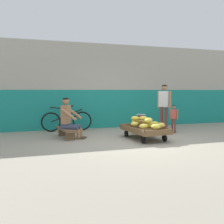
% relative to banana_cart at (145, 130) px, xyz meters
% --- Properties ---
extents(ground_plane, '(80.00, 80.00, 0.00)m').
position_rel_banana_cart_xyz_m(ground_plane, '(-0.35, -0.49, -0.24)').
color(ground_plane, gray).
extents(back_wall, '(16.00, 0.30, 2.99)m').
position_rel_banana_cart_xyz_m(back_wall, '(-0.35, 2.59, 1.25)').
color(back_wall, '#19847A').
rests_on(back_wall, ground).
extents(banana_cart, '(0.95, 1.50, 0.36)m').
position_rel_banana_cart_xyz_m(banana_cart, '(0.00, 0.00, 0.00)').
color(banana_cart, brown).
rests_on(banana_cart, ground).
extents(banana_pile, '(0.85, 1.42, 0.26)m').
position_rel_banana_cart_xyz_m(banana_pile, '(0.03, 0.01, 0.22)').
color(banana_pile, yellow).
rests_on(banana_pile, banana_cart).
extents(low_bench, '(0.46, 1.13, 0.27)m').
position_rel_banana_cart_xyz_m(low_bench, '(-2.03, 0.85, -0.04)').
color(low_bench, brown).
rests_on(low_bench, ground).
extents(vendor_seated, '(0.74, 0.66, 1.14)m').
position_rel_banana_cart_xyz_m(vendor_seated, '(-1.96, 0.81, 0.33)').
color(vendor_seated, '#9E704C').
rests_on(vendor_seated, ground).
extents(plastic_crate, '(0.36, 0.28, 0.30)m').
position_rel_banana_cart_xyz_m(plastic_crate, '(0.34, 1.00, -0.09)').
color(plastic_crate, gold).
rests_on(plastic_crate, ground).
extents(weighing_scale, '(0.30, 0.30, 0.29)m').
position_rel_banana_cart_xyz_m(weighing_scale, '(0.34, 1.00, 0.21)').
color(weighing_scale, '#28282D').
rests_on(weighing_scale, plastic_crate).
extents(bicycle_near_left, '(1.66, 0.48, 0.86)m').
position_rel_banana_cart_xyz_m(bicycle_near_left, '(-1.84, 2.07, 0.11)').
color(bicycle_near_left, black).
rests_on(bicycle_near_left, ground).
extents(customer_adult, '(0.35, 0.41, 1.53)m').
position_rel_banana_cart_xyz_m(customer_adult, '(1.23, 1.13, 0.71)').
color(customer_adult, brown).
rests_on(customer_adult, ground).
extents(customer_child, '(0.20, 0.23, 0.88)m').
position_rel_banana_cart_xyz_m(customer_child, '(1.30, 0.64, 0.30)').
color(customer_child, brown).
rests_on(customer_child, ground).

